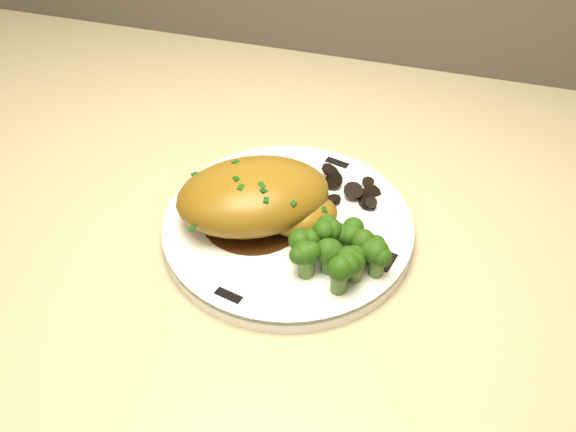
% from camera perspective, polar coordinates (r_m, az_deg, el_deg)
% --- Properties ---
extents(counter, '(1.89, 0.64, 0.94)m').
position_cam_1_polar(counter, '(1.05, 1.40, -16.22)').
color(counter, brown).
rests_on(counter, ground).
extents(plate, '(0.25, 0.25, 0.02)m').
position_cam_1_polar(plate, '(0.70, 0.00, -1.07)').
color(plate, white).
rests_on(plate, counter).
extents(rim_accent_0, '(0.03, 0.01, 0.00)m').
position_cam_1_polar(rim_accent_0, '(0.77, 3.90, 4.20)').
color(rim_accent_0, black).
rests_on(rim_accent_0, plate).
extents(rim_accent_1, '(0.01, 0.03, 0.00)m').
position_cam_1_polar(rim_accent_1, '(0.74, -7.13, 2.23)').
color(rim_accent_1, black).
rests_on(rim_accent_1, plate).
extents(rim_accent_2, '(0.03, 0.01, 0.00)m').
position_cam_1_polar(rim_accent_2, '(0.64, -4.72, -6.30)').
color(rim_accent_2, black).
rests_on(rim_accent_2, plate).
extents(rim_accent_3, '(0.01, 0.03, 0.00)m').
position_cam_1_polar(rim_accent_3, '(0.67, 7.94, -3.65)').
color(rim_accent_3, black).
rests_on(rim_accent_3, plate).
extents(gravy_pool, '(0.10, 0.10, 0.00)m').
position_cam_1_polar(gravy_pool, '(0.70, -2.70, -0.14)').
color(gravy_pool, '#361B09').
rests_on(gravy_pool, plate).
extents(chicken_breast, '(0.18, 0.16, 0.06)m').
position_cam_1_polar(chicken_breast, '(0.68, -2.33, 1.42)').
color(chicken_breast, '#8C6418').
rests_on(chicken_breast, plate).
extents(mushroom_pile, '(0.07, 0.06, 0.02)m').
position_cam_1_polar(mushroom_pile, '(0.73, 4.94, 1.77)').
color(mushroom_pile, black).
rests_on(mushroom_pile, plate).
extents(broccoli_florets, '(0.09, 0.07, 0.03)m').
position_cam_1_polar(broccoli_florets, '(0.65, 4.04, -2.91)').
color(broccoli_florets, '#4F7331').
rests_on(broccoli_florets, plate).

